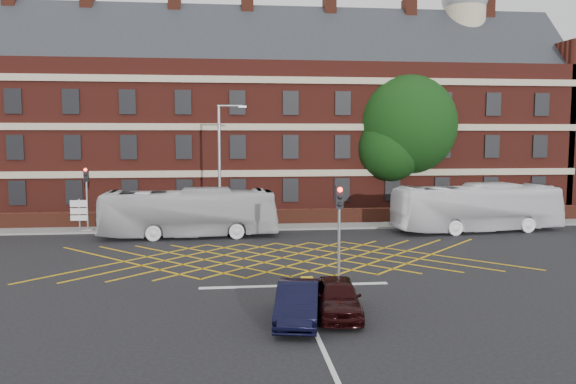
{
  "coord_description": "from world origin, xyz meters",
  "views": [
    {
      "loc": [
        -2.73,
        -26.47,
        6.25
      ],
      "look_at": [
        0.26,
        1.5,
        3.48
      ],
      "focal_mm": 35.0,
      "sensor_mm": 36.0,
      "label": 1
    }
  ],
  "objects": [
    {
      "name": "stop_line",
      "position": [
        0.0,
        -3.5,
        0.01
      ],
      "size": [
        8.0,
        0.3,
        0.02
      ],
      "primitive_type": "cube",
      "color": "silver",
      "rests_on": "ground"
    },
    {
      "name": "box_junction_hatching",
      "position": [
        0.0,
        2.0,
        0.01
      ],
      "size": [
        8.22,
        8.22,
        0.02
      ],
      "primitive_type": "cube",
      "rotation": [
        0.0,
        0.0,
        0.79
      ],
      "color": "#CC990C",
      "rests_on": "ground"
    },
    {
      "name": "deciduous_tree",
      "position": [
        11.31,
        17.15,
        6.64
      ],
      "size": [
        8.17,
        8.09,
        11.25
      ],
      "color": "black",
      "rests_on": "ground"
    },
    {
      "name": "direction_signs",
      "position": [
        -12.5,
        11.25,
        1.38
      ],
      "size": [
        1.1,
        0.16,
        2.2
      ],
      "color": "gray",
      "rests_on": "ground"
    },
    {
      "name": "far_pavement",
      "position": [
        0.0,
        12.0,
        0.06
      ],
      "size": [
        60.0,
        3.0,
        0.12
      ],
      "primitive_type": "cube",
      "color": "slate",
      "rests_on": "ground"
    },
    {
      "name": "car_navy",
      "position": [
        -0.44,
        -8.07,
        0.66
      ],
      "size": [
        2.05,
        4.18,
        1.32
      ],
      "primitive_type": "imported",
      "rotation": [
        0.0,
        0.0,
        -0.17
      ],
      "color": "black",
      "rests_on": "ground"
    },
    {
      "name": "car_maroon",
      "position": [
        1.05,
        -7.54,
        0.65
      ],
      "size": [
        1.94,
        3.98,
        1.31
      ],
      "primitive_type": "imported",
      "rotation": [
        0.0,
        0.0,
        -0.11
      ],
      "color": "black",
      "rests_on": "ground"
    },
    {
      "name": "utility_cabinet",
      "position": [
        0.28,
        -5.25,
        0.4
      ],
      "size": [
        0.46,
        0.36,
        0.8
      ],
      "primitive_type": "cube",
      "color": "yellow",
      "rests_on": "ground"
    },
    {
      "name": "traffic_light_near",
      "position": [
        1.78,
        -4.06,
        1.76
      ],
      "size": [
        0.7,
        0.7,
        4.27
      ],
      "color": "slate",
      "rests_on": "ground"
    },
    {
      "name": "victorian_building",
      "position": [
        0.25,
        22.0,
        7.84
      ],
      "size": [
        51.0,
        12.17,
        20.4
      ],
      "color": "#531C15",
      "rests_on": "ground"
    },
    {
      "name": "street_lamp",
      "position": [
        -3.22,
        9.92,
        2.8
      ],
      "size": [
        2.25,
        1.0,
        8.29
      ],
      "color": "slate",
      "rests_on": "ground"
    },
    {
      "name": "bus_right",
      "position": [
        13.63,
        8.79,
        1.59
      ],
      "size": [
        11.62,
        3.91,
        3.17
      ],
      "primitive_type": "imported",
      "rotation": [
        0.0,
        0.0,
        1.68
      ],
      "color": "white",
      "rests_on": "ground"
    },
    {
      "name": "ground",
      "position": [
        0.0,
        0.0,
        0.0
      ],
      "size": [
        120.0,
        120.0,
        0.0
      ],
      "primitive_type": "plane",
      "color": "black",
      "rests_on": "ground"
    },
    {
      "name": "boundary_wall",
      "position": [
        0.0,
        13.0,
        0.55
      ],
      "size": [
        56.0,
        0.5,
        1.1
      ],
      "primitive_type": "cube",
      "color": "#532316",
      "rests_on": "ground"
    },
    {
      "name": "traffic_light_far",
      "position": [
        -11.98,
        11.32,
        1.76
      ],
      "size": [
        0.7,
        0.7,
        4.27
      ],
      "color": "slate",
      "rests_on": "ground"
    },
    {
      "name": "centre_line",
      "position": [
        0.0,
        -10.0,
        0.01
      ],
      "size": [
        0.15,
        14.0,
        0.02
      ],
      "primitive_type": "cube",
      "color": "silver",
      "rests_on": "ground"
    },
    {
      "name": "bus_left",
      "position": [
        -5.18,
        8.71,
        1.53
      ],
      "size": [
        11.03,
        2.91,
        3.05
      ],
      "primitive_type": "imported",
      "rotation": [
        0.0,
        0.0,
        1.6
      ],
      "color": "silver",
      "rests_on": "ground"
    }
  ]
}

